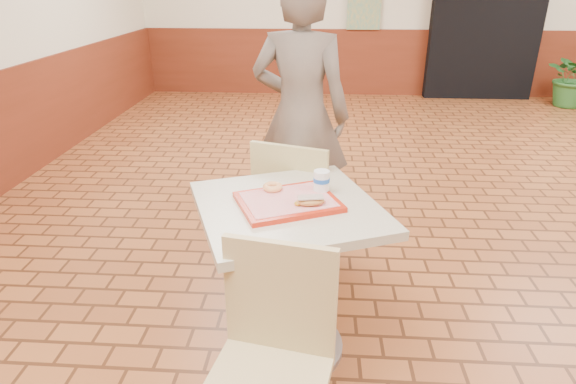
# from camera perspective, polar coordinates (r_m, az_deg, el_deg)

# --- Properties ---
(room_shell) EXTENTS (8.01, 10.01, 3.01)m
(room_shell) POSITION_cam_1_polar(r_m,az_deg,el_deg) (3.08, 28.68, 17.01)
(room_shell) COLOR brown
(room_shell) RESTS_ON ground
(wainscot_band) EXTENTS (8.00, 10.00, 1.00)m
(wainscot_band) POSITION_cam_1_polar(r_m,az_deg,el_deg) (3.31, 25.28, -0.20)
(wainscot_band) COLOR maroon
(wainscot_band) RESTS_ON ground
(corridor_doorway) EXTENTS (1.60, 0.22, 2.20)m
(corridor_doorway) POSITION_cam_1_polar(r_m,az_deg,el_deg) (8.09, 22.40, 17.97)
(corridor_doorway) COLOR black
(corridor_doorway) RESTS_ON ground
(main_table) EXTENTS (0.77, 0.77, 0.81)m
(main_table) POSITION_cam_1_polar(r_m,az_deg,el_deg) (2.26, -0.00, -7.53)
(main_table) COLOR #B9B295
(main_table) RESTS_ON ground
(chair_main_front) EXTENTS (0.49, 0.49, 0.90)m
(chair_main_front) POSITION_cam_1_polar(r_m,az_deg,el_deg) (1.81, -1.94, -18.73)
(chair_main_front) COLOR tan
(chair_main_front) RESTS_ON ground
(chair_main_back) EXTENTS (0.54, 0.54, 0.94)m
(chair_main_back) POSITION_cam_1_polar(r_m,az_deg,el_deg) (2.76, 0.96, -1.92)
(chair_main_back) COLOR tan
(chair_main_back) RESTS_ON ground
(customer) EXTENTS (0.72, 0.53, 1.79)m
(customer) POSITION_cam_1_polar(r_m,az_deg,el_deg) (3.21, 1.50, 8.99)
(customer) COLOR #695C51
(customer) RESTS_ON ground
(serving_tray) EXTENTS (0.42, 0.33, 0.03)m
(serving_tray) POSITION_cam_1_polar(r_m,az_deg,el_deg) (2.13, -0.00, -1.16)
(serving_tray) COLOR #B7210D
(serving_tray) RESTS_ON main_table
(ring_donut) EXTENTS (0.11, 0.11, 0.03)m
(ring_donut) POSITION_cam_1_polar(r_m,az_deg,el_deg) (2.21, -1.83, 0.61)
(ring_donut) COLOR #EC9A56
(ring_donut) RESTS_ON serving_tray
(long_john_donut) EXTENTS (0.14, 0.08, 0.04)m
(long_john_donut) POSITION_cam_1_polar(r_m,az_deg,el_deg) (2.06, 2.60, -1.09)
(long_john_donut) COLOR #BA7736
(long_john_donut) RESTS_ON serving_tray
(paper_cup) EXTENTS (0.07, 0.07, 0.09)m
(paper_cup) POSITION_cam_1_polar(r_m,az_deg,el_deg) (2.20, 3.99, 1.39)
(paper_cup) COLOR white
(paper_cup) RESTS_ON serving_tray
(potted_plant) EXTENTS (0.96, 0.91, 0.86)m
(potted_plant) POSITION_cam_1_polar(r_m,az_deg,el_deg) (8.18, 30.80, 11.68)
(potted_plant) COLOR #2B6A2A
(potted_plant) RESTS_ON ground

